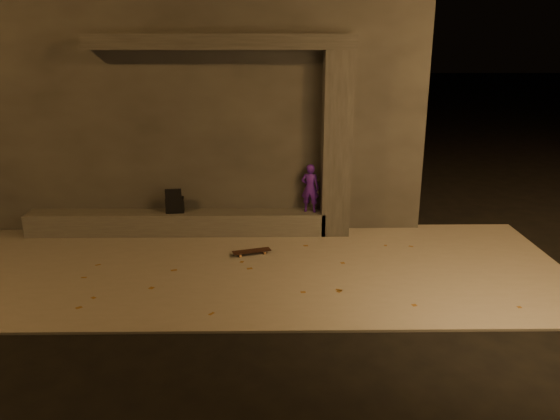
{
  "coord_description": "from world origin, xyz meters",
  "views": [
    {
      "loc": [
        0.45,
        -6.78,
        3.82
      ],
      "look_at": [
        0.57,
        2.0,
        1.07
      ],
      "focal_mm": 35.0,
      "sensor_mm": 36.0,
      "label": 1
    }
  ],
  "objects_px": {
    "backpack": "(175,204)",
    "skateboarder": "(310,188)",
    "column": "(336,146)",
    "skateboard": "(252,251)"
  },
  "relations": [
    {
      "from": "column",
      "to": "backpack",
      "type": "distance_m",
      "value": 3.43
    },
    {
      "from": "column",
      "to": "skateboard",
      "type": "relative_size",
      "value": 4.98
    },
    {
      "from": "column",
      "to": "skateboard",
      "type": "height_order",
      "value": "column"
    },
    {
      "from": "skateboarder",
      "to": "skateboard",
      "type": "xyz_separation_m",
      "value": [
        -1.14,
        -1.19,
        -0.88
      ]
    },
    {
      "from": "column",
      "to": "skateboard",
      "type": "bearing_deg",
      "value": -143.93
    },
    {
      "from": "backpack",
      "to": "skateboarder",
      "type": "bearing_deg",
      "value": -6.24
    },
    {
      "from": "skateboarder",
      "to": "backpack",
      "type": "distance_m",
      "value": 2.74
    },
    {
      "from": "column",
      "to": "skateboarder",
      "type": "relative_size",
      "value": 3.66
    },
    {
      "from": "skateboard",
      "to": "skateboarder",
      "type": "bearing_deg",
      "value": 28.91
    },
    {
      "from": "backpack",
      "to": "skateboard",
      "type": "height_order",
      "value": "backpack"
    }
  ]
}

